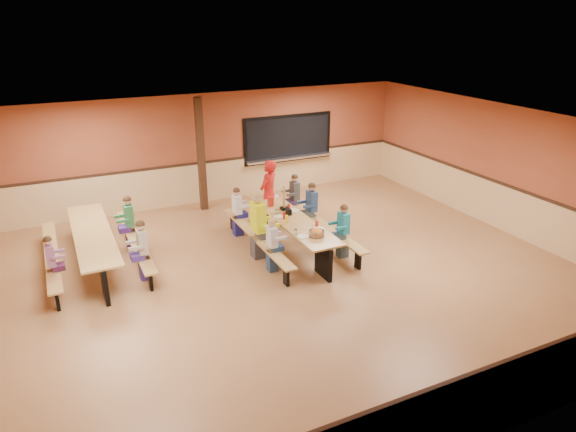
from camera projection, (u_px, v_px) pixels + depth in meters
name	position (u px, v px, depth m)	size (l,w,h in m)	color
ground	(278.00, 277.00, 10.36)	(12.00, 12.00, 0.00)	brown
room_envelope	(278.00, 246.00, 10.11)	(12.04, 10.04, 3.02)	brown
kitchen_pass_through	(288.00, 140.00, 15.01)	(2.78, 0.28, 1.38)	black
structural_post	(201.00, 155.00, 13.42)	(0.18, 0.18, 3.00)	#331D11
cafeteria_table_main	(290.00, 226.00, 11.50)	(1.91, 3.70, 0.74)	#AA8143
cafeteria_table_second	(94.00, 242.00, 10.67)	(1.91, 3.70, 0.74)	#AA8143
seated_child_white_left	(272.00, 245.00, 10.41)	(0.34, 0.28, 1.14)	silver
seated_adult_yellow	(258.00, 225.00, 10.96)	(0.51, 0.41, 1.49)	#D0DD12
seated_child_grey_left	(237.00, 212.00, 12.12)	(0.35, 0.29, 1.17)	silver
seated_child_teal_right	(343.00, 231.00, 11.02)	(0.36, 0.29, 1.19)	teal
seated_child_navy_right	(312.00, 208.00, 12.23)	(0.39, 0.32, 1.25)	navy
seated_child_char_right	(295.00, 198.00, 13.01)	(0.37, 0.30, 1.20)	#43484C
seated_child_purple_sec	(52.00, 265.00, 9.62)	(0.33, 0.27, 1.13)	#915983
seated_child_green_sec	(130.00, 223.00, 11.38)	(0.38, 0.31, 1.24)	#317D48
seated_child_tan_sec	(143.00, 250.00, 10.09)	(0.38, 0.31, 1.23)	#A59B86
standing_woman	(269.00, 193.00, 12.60)	(0.61, 0.40, 1.67)	red
punch_pitcher	(271.00, 201.00, 12.03)	(0.16, 0.16, 0.22)	#AF2117
chip_bowl	(317.00, 233.00, 10.41)	(0.32, 0.32, 0.15)	#FD9E28
napkin_dispenser	(289.00, 212.00, 11.52)	(0.10, 0.14, 0.13)	black
condiment_mustard	(287.00, 219.00, 11.06)	(0.06, 0.06, 0.17)	yellow
condiment_ketchup	(284.00, 215.00, 11.26)	(0.06, 0.06, 0.17)	#B2140F
table_paddle	(284.00, 204.00, 11.79)	(0.16, 0.16, 0.56)	black
place_settings	(290.00, 215.00, 11.40)	(0.65, 3.30, 0.11)	beige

